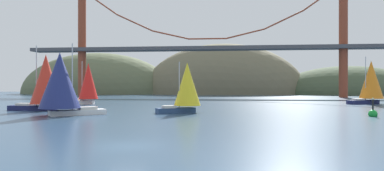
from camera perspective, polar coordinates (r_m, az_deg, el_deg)
ground_plane at (r=22.64m, az=-10.88°, el=-10.03°), size 360.00×360.00×0.00m
headland_center at (r=156.42m, az=5.28°, el=-1.44°), size 75.23×44.00×46.42m
headland_right at (r=165.34m, az=24.72°, el=-1.36°), size 63.25×44.00×25.23m
headland_left at (r=168.03m, az=-15.64°, el=-1.34°), size 74.10×44.00×39.06m
suspension_bridge at (r=117.36m, az=2.65°, el=6.80°), size 126.29×6.00×38.42m
sailboat_navy_sail at (r=47.11m, az=-21.28°, el=0.55°), size 8.97×8.13×9.54m
sailboat_yellow_sail at (r=48.66m, az=-0.98°, el=-0.10°), size 7.01×5.49×7.35m
sailboat_scarlet_sail at (r=57.96m, az=-23.62°, el=0.71°), size 8.54×4.86×10.28m
sailboat_orange_sail at (r=82.04m, az=27.96°, el=0.67°), size 9.18×7.06×10.12m
sailboat_red_spinnaker at (r=73.82m, az=-17.23°, el=0.51°), size 7.10×4.03×9.04m
channel_buoy at (r=48.82m, az=28.26°, el=-4.20°), size 1.10×1.10×2.64m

